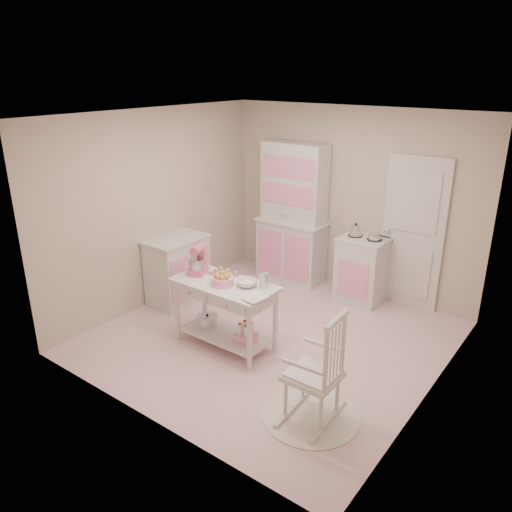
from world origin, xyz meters
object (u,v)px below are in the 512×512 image
(hutch, at_px, (292,213))
(base_cabinet, at_px, (177,270))
(bread_basket, at_px, (223,281))
(stove, at_px, (362,269))
(stand_mixer, at_px, (197,260))
(work_table, at_px, (225,315))
(rocking_chair, at_px, (313,366))

(hutch, distance_m, base_cabinet, 1.89)
(bread_basket, bearing_deg, stove, 71.88)
(stand_mixer, bearing_deg, work_table, -22.39)
(stove, height_order, stand_mixer, stand_mixer)
(work_table, bearing_deg, stand_mixer, 177.27)
(stove, relative_size, bread_basket, 3.68)
(stove, relative_size, work_table, 0.77)
(hutch, bearing_deg, bread_basket, -76.97)
(base_cabinet, height_order, work_table, base_cabinet)
(hutch, distance_m, work_table, 2.27)
(base_cabinet, bearing_deg, rocking_chair, -20.45)
(rocking_chair, bearing_deg, stand_mixer, 161.48)
(work_table, relative_size, bread_basket, 4.80)
(hutch, xyz_separation_m, stove, (1.20, -0.05, -0.58))
(work_table, bearing_deg, base_cabinet, 157.82)
(work_table, height_order, bread_basket, bread_basket)
(stove, relative_size, rocking_chair, 0.84)
(work_table, xyz_separation_m, bread_basket, (0.02, -0.05, 0.45))
(bread_basket, bearing_deg, base_cabinet, 156.29)
(base_cabinet, height_order, stand_mixer, stand_mixer)
(stove, height_order, base_cabinet, same)
(base_cabinet, height_order, rocking_chair, rocking_chair)
(hutch, height_order, base_cabinet, hutch)
(base_cabinet, bearing_deg, work_table, -22.18)
(rocking_chair, bearing_deg, work_table, 158.06)
(bread_basket, bearing_deg, rocking_chair, -17.34)
(hutch, xyz_separation_m, base_cabinet, (-0.82, -1.59, -0.58))
(rocking_chair, distance_m, work_table, 1.56)
(rocking_chair, xyz_separation_m, stand_mixer, (-1.89, 0.52, 0.42))
(rocking_chair, relative_size, bread_basket, 4.40)
(rocking_chair, distance_m, bread_basket, 1.55)
(work_table, bearing_deg, hutch, 102.81)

